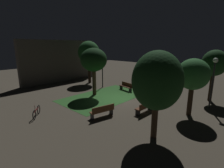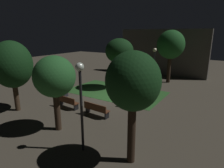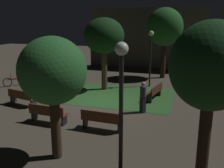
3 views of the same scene
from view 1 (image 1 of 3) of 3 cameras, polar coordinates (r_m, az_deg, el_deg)
ground_plane at (r=16.03m, az=2.84°, el=-5.09°), size 60.00×60.00×0.00m
grass_lawn at (r=16.75m, az=-2.38°, el=-4.25°), size 8.71×5.06×0.01m
bench_by_lamp at (r=12.90m, az=11.32°, el=-7.68°), size 1.82×0.57×0.88m
bench_near_trees at (r=15.07m, az=16.59°, el=-4.92°), size 1.82×0.56×0.88m
bench_lawn_edge at (r=18.92m, az=4.88°, el=-0.75°), size 0.83×1.86×0.88m
bench_back_row at (r=11.98m, az=-3.28°, el=-9.10°), size 1.86×0.86×0.88m
tree_near_wall at (r=16.73m, az=-6.29°, el=8.08°), size 2.64×2.64×4.78m
tree_back_left at (r=17.33m, az=31.69°, el=5.95°), size 2.12×2.12×4.64m
tree_right_canopy at (r=8.91m, az=15.15°, el=0.95°), size 2.63×2.63×4.79m
tree_lawn_side at (r=12.93m, az=26.01°, el=2.82°), size 2.20×2.20×4.14m
tree_tall_center at (r=22.56m, az=-7.94°, el=10.51°), size 2.85×2.85×5.56m
lamp_post_plaza_east at (r=15.16m, az=31.47°, el=2.86°), size 0.36×0.36×4.08m
lamp_post_path_center at (r=19.95m, az=-3.34°, el=6.48°), size 0.36×0.36×3.89m
bicycle at (r=13.27m, az=-24.47°, el=-8.69°), size 1.11×1.35×0.93m
pedestrian at (r=17.29m, az=10.61°, el=-1.00°), size 0.34×0.34×1.61m
building_wall_backdrop at (r=24.47m, az=-17.15°, el=7.51°), size 11.08×0.80×5.70m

